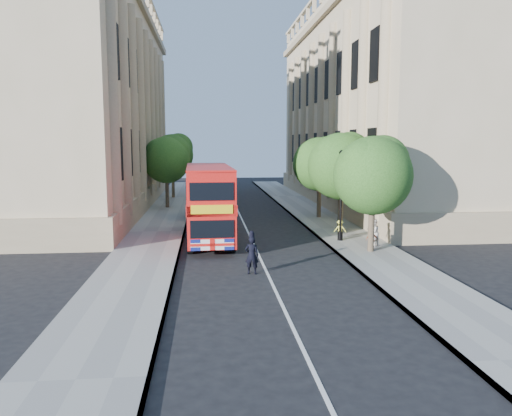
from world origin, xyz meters
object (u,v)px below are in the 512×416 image
object	(u,v)px
woman_pedestrian	(373,233)
police_constable	(252,255)
lamp_post	(341,199)
double_decker_bus	(209,201)
box_van	(206,201)

from	to	relation	value
woman_pedestrian	police_constable	bearing A→B (deg)	-6.68
lamp_post	double_decker_bus	xyz separation A→B (m)	(-7.49, 1.10, -0.15)
box_van	police_constable	distance (m)	16.68
box_van	police_constable	bearing A→B (deg)	-80.94
box_van	police_constable	world-z (taller)	box_van
police_constable	lamp_post	bearing A→B (deg)	-122.47
box_van	woman_pedestrian	size ratio (longest dim) A/B	3.10
lamp_post	box_van	xyz separation A→B (m)	(-7.68, 10.12, -1.23)
double_decker_bus	police_constable	distance (m)	7.90
box_van	police_constable	size ratio (longest dim) A/B	2.82
lamp_post	police_constable	world-z (taller)	lamp_post
box_van	woman_pedestrian	distance (m)	14.99
double_decker_bus	police_constable	xyz separation A→B (m)	(1.80, -7.54, -1.53)
double_decker_bus	woman_pedestrian	distance (m)	9.41
box_van	woman_pedestrian	xyz separation A→B (m)	(9.00, -11.99, -0.41)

